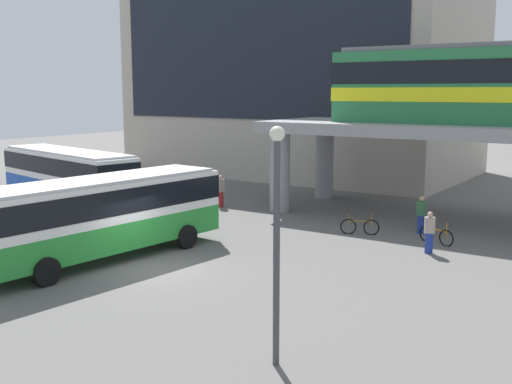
% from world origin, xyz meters
% --- Properties ---
extents(ground_plane, '(120.00, 120.00, 0.00)m').
position_xyz_m(ground_plane, '(0.00, 10.00, 0.00)').
color(ground_plane, '#605E5B').
extents(station_building, '(25.64, 15.22, 16.86)m').
position_xyz_m(station_building, '(-9.66, 28.03, 8.43)').
color(station_building, '#B2A899').
rests_on(station_building, ground_plane).
extents(bus_main, '(3.58, 11.23, 3.22)m').
position_xyz_m(bus_main, '(-2.65, -0.33, 1.99)').
color(bus_main, '#268C33').
rests_on(bus_main, ground_plane).
extents(bus_secondary, '(11.33, 4.73, 3.22)m').
position_xyz_m(bus_secondary, '(-12.94, 6.72, 1.99)').
color(bus_secondary, '#1E4CB2').
rests_on(bus_secondary, ground_plane).
extents(bicycle_orange, '(1.70, 0.68, 1.04)m').
position_xyz_m(bicycle_orange, '(7.38, 9.65, 0.36)').
color(bicycle_orange, black).
rests_on(bicycle_orange, ground_plane).
extents(bicycle_brown, '(1.66, 0.78, 1.04)m').
position_xyz_m(bicycle_brown, '(3.89, 9.46, 0.36)').
color(bicycle_brown, black).
rests_on(bicycle_brown, ground_plane).
extents(pedestrian_by_bike_rack, '(0.48, 0.44, 1.75)m').
position_xyz_m(pedestrian_by_bike_rack, '(6.15, 11.21, 0.83)').
color(pedestrian_by_bike_rack, navy).
rests_on(pedestrian_by_bike_rack, ground_plane).
extents(pedestrian_waiting_near_stop, '(0.34, 0.44, 1.82)m').
position_xyz_m(pedestrian_waiting_near_stop, '(-5.57, 11.38, 0.86)').
color(pedestrian_waiting_near_stop, maroon).
rests_on(pedestrian_waiting_near_stop, ground_plane).
extents(pedestrian_at_kerb, '(0.47, 0.41, 1.72)m').
position_xyz_m(pedestrian_at_kerb, '(7.63, 7.92, 0.81)').
color(pedestrian_at_kerb, navy).
rests_on(pedestrian_at_kerb, ground_plane).
extents(lamp_post, '(0.36, 0.36, 5.75)m').
position_xyz_m(lamp_post, '(7.99, -4.39, 3.43)').
color(lamp_post, '#3F3F44').
rests_on(lamp_post, ground_plane).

